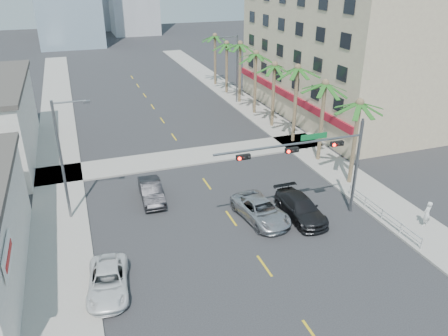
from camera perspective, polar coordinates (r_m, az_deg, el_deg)
name	(u,v)px	position (r m, az deg, el deg)	size (l,w,h in m)	color
ground	(295,309)	(25.36, 9.21, -17.71)	(260.00, 260.00, 0.00)	#262628
sidewalk_right	(307,149)	(45.40, 10.79, 2.50)	(4.00, 120.00, 0.15)	gray
sidewalk_left	(59,184)	(39.89, -20.75, -2.01)	(4.00, 120.00, 0.15)	gray
sidewalk_cross	(188,157)	(42.78, -4.67, 1.45)	(80.00, 4.00, 0.15)	gray
building_right	(344,52)	(56.75, 15.37, 14.37)	(15.25, 28.00, 15.00)	tan
traffic_signal_mast	(320,156)	(31.01, 12.41, 1.57)	(11.12, 0.54, 7.20)	slate
palm_tree_0	(360,104)	(36.64, 17.30, 8.01)	(4.80, 4.80, 7.80)	brown
palm_tree_1	(325,84)	(40.67, 13.09, 10.60)	(4.80, 4.80, 8.16)	brown
palm_tree_2	(298,69)	(44.95, 9.60, 12.68)	(4.80, 4.80, 8.52)	brown
palm_tree_3	(275,65)	(49.60, 6.63, 13.16)	(4.80, 4.80, 7.80)	brown
palm_tree_4	(256,54)	(54.17, 4.20, 14.62)	(4.80, 4.80, 8.16)	brown
palm_tree_5	(240,44)	(58.85, 2.13, 15.83)	(4.80, 4.80, 8.52)	brown
palm_tree_6	(227,44)	(63.76, 0.34, 15.92)	(4.80, 4.80, 7.80)	brown
palm_tree_7	(215,36)	(68.57, -1.20, 16.84)	(4.80, 4.80, 8.16)	brown
streetlight_left	(64,155)	(32.36, -20.21, 1.56)	(2.55, 0.25, 9.00)	slate
streetlight_right	(236,66)	(59.12, 1.53, 13.20)	(2.55, 0.25, 9.00)	slate
guardrail	(382,213)	(34.01, 19.98, -5.52)	(0.08, 8.08, 1.00)	silver
car_parked_far	(108,281)	(26.57, -14.90, -14.12)	(2.24, 4.86, 1.35)	white
car_lane_left	(151,191)	(35.16, -9.48, -3.02)	(1.64, 4.70, 1.55)	black
car_lane_center	(261,210)	(32.22, 4.81, -5.52)	(2.55, 5.54, 1.54)	#B5B5BA
car_lane_right	(300,208)	(32.87, 9.96, -5.14)	(2.22, 5.47, 1.59)	black
pedestrian	(427,214)	(34.16, 24.98, -5.45)	(0.71, 0.46, 1.94)	silver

